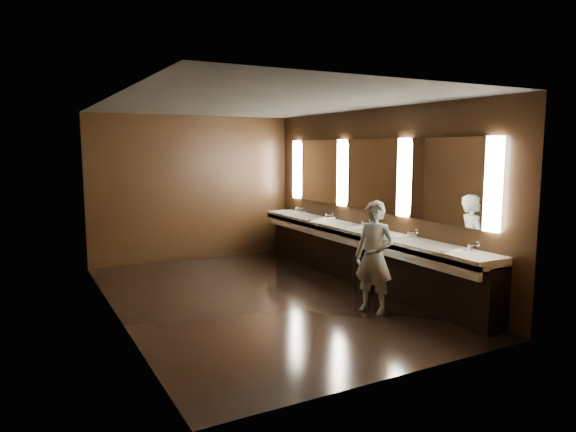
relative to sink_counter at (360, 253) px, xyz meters
name	(u,v)px	position (x,y,z in m)	size (l,w,h in m)	color
floor	(260,298)	(-1.79, 0.00, -0.50)	(6.00, 6.00, 0.00)	black
ceiling	(259,103)	(-1.79, 0.00, 2.30)	(4.00, 6.00, 0.02)	#2D2D2B
wall_back	(194,188)	(-1.79, 3.00, 0.90)	(4.00, 0.02, 2.80)	black
wall_front	(398,233)	(-1.79, -3.00, 0.90)	(4.00, 0.02, 2.80)	black
wall_left	(115,211)	(-3.79, 0.00, 0.90)	(0.02, 6.00, 2.80)	black
wall_right	(371,197)	(0.21, 0.00, 0.90)	(0.02, 6.00, 2.80)	black
sink_counter	(360,253)	(0.00, 0.00, 0.00)	(0.55, 5.40, 1.01)	black
mirror_band	(371,175)	(0.19, 0.00, 1.25)	(0.06, 5.03, 1.15)	white
person	(374,257)	(-0.74, -1.31, 0.25)	(0.55, 0.36, 1.50)	#8DBAD3
trash_bin	(363,274)	(-0.22, -0.39, -0.24)	(0.33, 0.33, 0.51)	black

